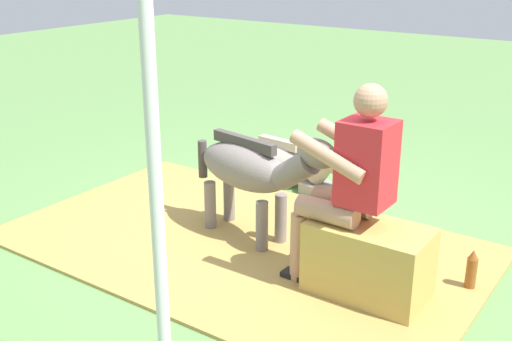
% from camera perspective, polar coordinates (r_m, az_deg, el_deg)
% --- Properties ---
extents(ground_plane, '(24.00, 24.00, 0.00)m').
position_cam_1_polar(ground_plane, '(4.81, 1.65, -6.30)').
color(ground_plane, '#608C4C').
extents(hay_patch, '(3.48, 2.12, 0.02)m').
position_cam_1_polar(hay_patch, '(4.73, -1.37, -6.59)').
color(hay_patch, '#AD8C47').
rests_on(hay_patch, ground).
extents(hay_bale, '(0.74, 0.43, 0.49)m').
position_cam_1_polar(hay_bale, '(4.04, 10.11, -8.14)').
color(hay_bale, tan).
rests_on(hay_bale, ground).
extents(person_seated, '(0.67, 0.42, 1.37)m').
position_cam_1_polar(person_seated, '(3.89, 8.37, -0.80)').
color(person_seated, tan).
rests_on(person_seated, ground).
extents(pony_standing, '(1.34, 0.46, 0.93)m').
position_cam_1_polar(pony_standing, '(4.59, -0.29, 0.03)').
color(pony_standing, slate).
rests_on(pony_standing, ground).
extents(pony_lying, '(1.35, 0.49, 0.42)m').
position_cam_1_polar(pony_lying, '(5.89, 2.24, 0.68)').
color(pony_lying, gray).
rests_on(pony_lying, ground).
extents(soda_bottle, '(0.07, 0.07, 0.29)m').
position_cam_1_polar(soda_bottle, '(4.31, 18.92, -8.59)').
color(soda_bottle, brown).
rests_on(soda_bottle, ground).
extents(tent_pole_left, '(0.06, 0.06, 2.24)m').
position_cam_1_polar(tent_pole_left, '(2.64, -9.01, -2.50)').
color(tent_pole_left, silver).
rests_on(tent_pole_left, ground).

